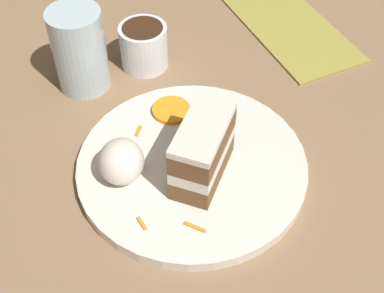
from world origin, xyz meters
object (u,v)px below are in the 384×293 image
Objects in this scene: cake_slice at (203,151)px; cream_dollop at (121,161)px; orange_garnish at (171,110)px; menu_card at (290,27)px; drinking_glass at (80,55)px; coffee_mug at (144,45)px; plate at (192,166)px.

cake_slice is 1.85× the size of cream_dollop.
menu_card is at bearing 140.33° from orange_garnish.
coffee_mug is at bearing 119.30° from drinking_glass.
menu_card is at bearing 144.71° from cream_dollop.
plate is at bearing 44.87° from drinking_glass.
plate is at bearing 19.02° from orange_garnish.
cream_dollop is at bearing 22.15° from cake_slice.
cake_slice is at bearing 36.97° from plate.
drinking_glass is (-0.19, -0.18, -0.00)m from cake_slice.
cream_dollop reaches higher than menu_card.
drinking_glass is (-0.17, -0.17, 0.05)m from plate.
menu_card is at bearing 113.59° from coffee_mug.
drinking_glass is (-0.08, -0.14, 0.04)m from orange_garnish.
plate is at bearing -34.56° from cake_slice.
drinking_glass reaches higher than cream_dollop.
coffee_mug is at bearing 178.62° from cream_dollop.
cake_slice reaches higher than plate.
orange_garnish is (-0.09, -0.03, 0.01)m from plate.
coffee_mug reaches higher than orange_garnish.
menu_card is at bearing -94.64° from cake_slice.
orange_garnish is 0.14m from coffee_mug.
plate is 4.05× the size of coffee_mug.
plate is at bearing 36.96° from menu_card.
orange_garnish is at bearing 60.73° from drinking_glass.
cake_slice reaches higher than coffee_mug.
cake_slice is 1.58× the size of coffee_mug.
drinking_glass is 0.10m from coffee_mug.
cream_dollop reaches higher than plate.
coffee_mug reaches higher than plate.
coffee_mug is (-0.22, -0.08, 0.03)m from plate.
coffee_mug is (-0.05, 0.09, -0.02)m from drinking_glass.
cream_dollop is at bearing -74.29° from plate.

